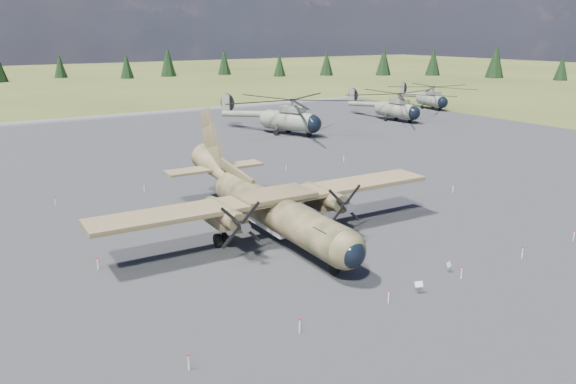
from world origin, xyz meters
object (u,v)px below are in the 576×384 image
helicopter_mid (397,101)px  helicopter_far (432,93)px  helicopter_near (289,109)px  transport_plane (268,202)px

helicopter_mid → helicopter_far: size_ratio=1.04×
helicopter_near → helicopter_far: (39.01, 9.04, -0.60)m
helicopter_mid → helicopter_far: bearing=20.5°
helicopter_near → helicopter_mid: (22.48, 1.31, -0.39)m
transport_plane → helicopter_mid: bearing=39.8°
transport_plane → helicopter_mid: size_ratio=1.16×
helicopter_near → helicopter_far: bearing=-8.9°
helicopter_near → transport_plane: bearing=-146.8°
transport_plane → helicopter_near: (24.18, 34.66, 1.25)m
transport_plane → helicopter_far: transport_plane is taller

